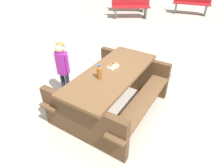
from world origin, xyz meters
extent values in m
plane|color=#ADA599|center=(0.00, 0.00, 0.00)|extent=(30.00, 30.00, 0.00)
cube|color=brown|center=(0.00, 0.00, 0.72)|extent=(1.86, 0.93, 0.05)
cube|color=brown|center=(-0.05, 0.56, 0.43)|extent=(1.82, 0.45, 0.04)
cube|color=brown|center=(0.05, -0.56, 0.43)|extent=(1.82, 0.45, 0.04)
cube|color=#4D3520|center=(0.78, 0.08, 0.35)|extent=(0.23, 1.40, 0.70)
cube|color=#4D3520|center=(-0.78, -0.08, 0.35)|extent=(0.23, 1.40, 0.70)
cylinder|color=brown|center=(-0.25, 0.04, 0.83)|extent=(0.07, 0.07, 0.17)
cone|color=brown|center=(-0.25, 0.04, 0.94)|extent=(0.06, 0.06, 0.04)
cylinder|color=blue|center=(-0.25, 0.04, 0.97)|extent=(0.04, 0.04, 0.02)
cube|color=white|center=(0.12, 0.07, 0.77)|extent=(0.18, 0.12, 0.03)
cube|color=#D8B272|center=(0.12, 0.07, 0.80)|extent=(0.15, 0.06, 0.04)
cylinder|color=maroon|center=(0.12, 0.07, 0.82)|extent=(0.14, 0.03, 0.03)
ellipsoid|color=maroon|center=(0.12, 0.07, 0.83)|extent=(0.07, 0.03, 0.01)
cylinder|color=#262633|center=(-0.20, 0.86, 0.24)|extent=(0.08, 0.08, 0.49)
cylinder|color=#262633|center=(-0.22, 0.97, 0.24)|extent=(0.08, 0.08, 0.49)
cube|color=purple|center=(-0.21, 0.91, 0.69)|extent=(0.18, 0.19, 0.41)
cylinder|color=purple|center=(-0.19, 0.81, 0.72)|extent=(0.06, 0.06, 0.35)
cylinder|color=purple|center=(-0.23, 1.02, 0.72)|extent=(0.06, 0.06, 0.35)
sphere|color=beige|center=(-0.21, 0.91, 0.98)|extent=(0.16, 0.16, 0.16)
sphere|color=olive|center=(-0.20, 0.92, 1.00)|extent=(0.15, 0.15, 0.15)
cube|color=maroon|center=(4.81, 2.68, 0.43)|extent=(1.23, 1.44, 0.04)
cube|color=maroon|center=(4.96, 2.79, 0.65)|extent=(0.94, 1.22, 0.40)
cube|color=#4C4C51|center=(4.45, 3.15, 0.21)|extent=(0.32, 0.27, 0.41)
cube|color=#4C4C51|center=(5.18, 2.20, 0.21)|extent=(0.32, 0.27, 0.41)
cube|color=maroon|center=(6.82, 0.94, 0.43)|extent=(0.80, 1.55, 0.04)
cube|color=#4C4C51|center=(6.65, 1.52, 0.21)|extent=(0.36, 0.16, 0.41)
cube|color=#4C4C51|center=(6.98, 0.36, 0.21)|extent=(0.36, 0.16, 0.41)
cube|color=maroon|center=(5.66, 3.28, 0.43)|extent=(1.14, 1.48, 0.04)
cube|color=#4C4C51|center=(5.34, 3.78, 0.21)|extent=(0.34, 0.24, 0.41)
cube|color=#4C4C51|center=(5.98, 2.77, 0.21)|extent=(0.34, 0.24, 0.41)
camera|label=1|loc=(-2.04, -1.53, 2.31)|focal=31.09mm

